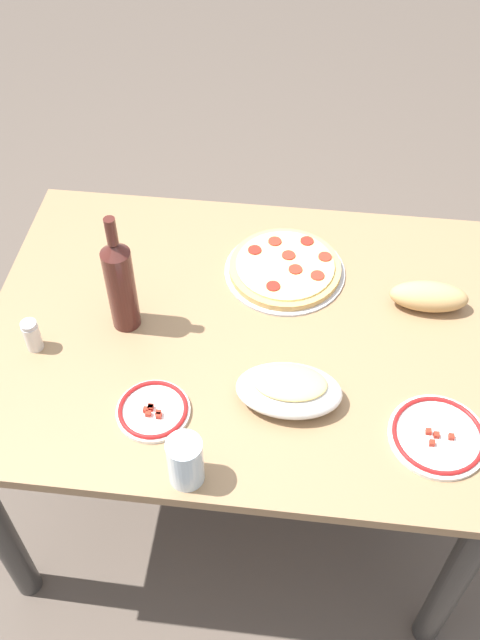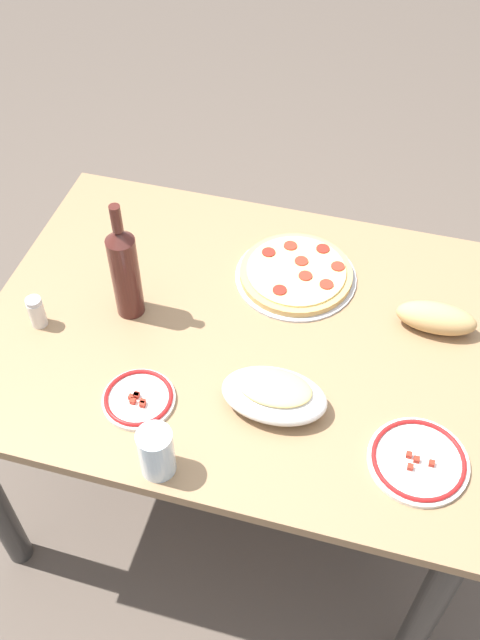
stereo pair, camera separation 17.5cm
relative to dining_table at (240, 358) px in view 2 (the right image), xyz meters
The scene contains 10 objects.
ground_plane 0.63m from the dining_table, ahead, with size 8.00×8.00×0.00m, color brown.
dining_table is the anchor object (origin of this frame).
pepperoni_pizza 0.27m from the dining_table, 65.49° to the left, with size 0.32×0.32×0.03m.
baked_pasta_dish 0.29m from the dining_table, 56.26° to the right, with size 0.24×0.15×0.08m.
wine_bottle 0.38m from the dining_table, behind, with size 0.07×0.07×0.34m.
water_glass 0.46m from the dining_table, 98.40° to the right, with size 0.07×0.07×0.13m, color silver.
side_plate_near 0.34m from the dining_table, 121.12° to the right, with size 0.17×0.17×0.02m.
side_plate_far 0.55m from the dining_table, 29.65° to the right, with size 0.22×0.22×0.02m.
bread_loaf 0.50m from the dining_table, 15.33° to the left, with size 0.20×0.08×0.07m, color tan.
spice_shaker 0.52m from the dining_table, 166.38° to the right, with size 0.04×0.04×0.09m.
Camera 2 is at (0.31, -1.12, 2.09)m, focal length 40.29 mm.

